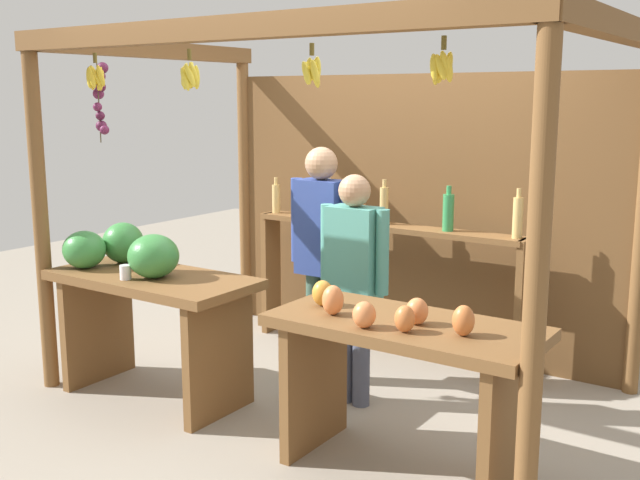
% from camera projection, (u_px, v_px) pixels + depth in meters
% --- Properties ---
extents(ground_plane, '(12.00, 12.00, 0.00)m').
position_uv_depth(ground_plane, '(337.00, 388.00, 5.08)').
color(ground_plane, gray).
rests_on(ground_plane, ground).
extents(market_stall, '(3.40, 2.18, 2.32)m').
position_uv_depth(market_stall, '(375.00, 180.00, 5.22)').
color(market_stall, brown).
rests_on(market_stall, ground).
extents(fruit_counter_left, '(1.39, 0.65, 1.09)m').
position_uv_depth(fruit_counter_left, '(142.00, 286.00, 4.86)').
color(fruit_counter_left, brown).
rests_on(fruit_counter_left, ground).
extents(fruit_counter_right, '(1.38, 0.64, 0.97)m').
position_uv_depth(fruit_counter_right, '(402.00, 360.00, 3.84)').
color(fruit_counter_right, brown).
rests_on(fruit_counter_right, ground).
extents(bottle_shelf_unit, '(2.18, 0.22, 1.35)m').
position_uv_depth(bottle_shelf_unit, '(385.00, 252.00, 5.61)').
color(bottle_shelf_unit, brown).
rests_on(bottle_shelf_unit, ground).
extents(vendor_man, '(0.48, 0.22, 1.60)m').
position_uv_depth(vendor_man, '(321.00, 243.00, 5.07)').
color(vendor_man, '#3E5E4D').
rests_on(vendor_man, ground).
extents(vendor_woman, '(0.48, 0.20, 1.46)m').
position_uv_depth(vendor_woman, '(354.00, 271.00, 4.68)').
color(vendor_woman, '#4C5268').
rests_on(vendor_woman, ground).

